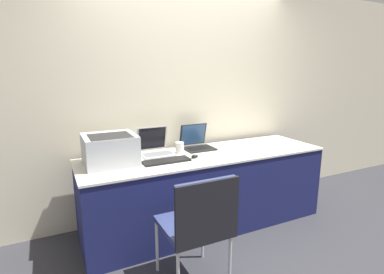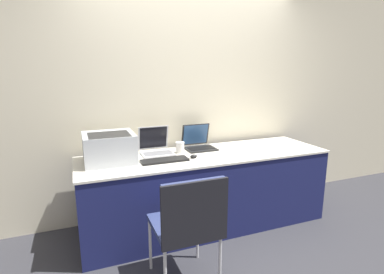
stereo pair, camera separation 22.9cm
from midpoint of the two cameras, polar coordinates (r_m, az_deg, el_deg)
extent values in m
plane|color=#333338|center=(3.10, 3.71, -19.05)|extent=(14.00, 14.00, 0.00)
cube|color=beige|center=(3.41, -3.11, 7.15)|extent=(8.00, 0.05, 2.60)
cube|color=#191E51|center=(3.21, 0.52, -10.13)|extent=(2.53, 0.73, 0.77)
cube|color=silver|center=(3.08, 0.54, -3.35)|extent=(2.55, 0.75, 0.02)
cube|color=#B2B7BC|center=(2.84, -17.63, -2.29)|extent=(0.46, 0.43, 0.27)
cube|color=black|center=(2.77, -17.64, -0.30)|extent=(0.37, 0.32, 0.05)
cube|color=#B7B7BC|center=(3.04, -8.76, -3.34)|extent=(0.32, 0.26, 0.02)
cube|color=slate|center=(3.02, -8.69, -3.21)|extent=(0.28, 0.14, 0.00)
cube|color=#B7B7BC|center=(3.16, -9.72, -0.28)|extent=(0.32, 0.07, 0.25)
cube|color=black|center=(3.15, -9.68, -0.27)|extent=(0.29, 0.06, 0.23)
cube|color=black|center=(3.23, -0.62, -2.24)|extent=(0.31, 0.25, 0.02)
cube|color=black|center=(3.21, -0.53, -2.11)|extent=(0.28, 0.14, 0.00)
cube|color=black|center=(3.34, -1.78, 0.50)|extent=(0.31, 0.07, 0.24)
cube|color=#2D5184|center=(3.33, -1.72, 0.50)|extent=(0.28, 0.06, 0.22)
cube|color=black|center=(2.81, -7.20, -4.56)|extent=(0.44, 0.15, 0.02)
cylinder|color=white|center=(3.09, -4.50, -2.14)|extent=(0.09, 0.09, 0.11)
cylinder|color=white|center=(3.07, -4.52, -1.12)|extent=(0.09, 0.09, 0.01)
ellipsoid|color=black|center=(2.91, -1.74, -3.71)|extent=(0.07, 0.05, 0.04)
cube|color=navy|center=(2.38, -2.92, -16.43)|extent=(0.46, 0.47, 0.04)
cube|color=navy|center=(2.09, -0.55, -13.61)|extent=(0.46, 0.03, 0.42)
cylinder|color=silver|center=(2.62, -9.36, -19.85)|extent=(0.02, 0.02, 0.45)
cylinder|color=silver|center=(2.74, -0.49, -18.01)|extent=(0.02, 0.02, 0.45)
cylinder|color=silver|center=(2.42, 4.32, -22.67)|extent=(0.02, 0.02, 0.45)
cube|color=black|center=(2.08, -0.22, -14.42)|extent=(0.48, 0.02, 0.46)
camera|label=1|loc=(0.11, -92.19, -0.49)|focal=28.00mm
camera|label=2|loc=(0.11, 87.81, 0.49)|focal=28.00mm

